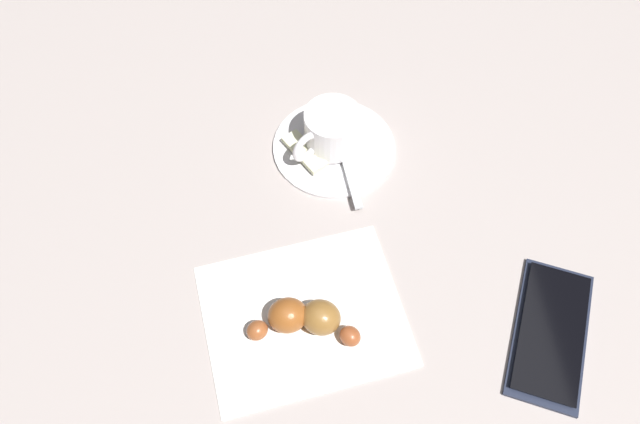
# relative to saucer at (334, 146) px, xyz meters

# --- Properties ---
(ground_plane) EXTENTS (1.80, 1.80, 0.00)m
(ground_plane) POSITION_rel_saucer_xyz_m (-0.11, 0.01, -0.00)
(ground_plane) COLOR #A89C97
(saucer) EXTENTS (0.14, 0.14, 0.01)m
(saucer) POSITION_rel_saucer_xyz_m (0.00, 0.00, 0.00)
(saucer) COLOR white
(saucer) RESTS_ON ground
(espresso_cup) EXTENTS (0.07, 0.08, 0.05)m
(espresso_cup) POSITION_rel_saucer_xyz_m (0.00, 0.00, 0.03)
(espresso_cup) COLOR white
(espresso_cup) RESTS_ON saucer
(teaspoon) EXTENTS (0.12, 0.03, 0.01)m
(teaspoon) POSITION_rel_saucer_xyz_m (-0.01, -0.01, 0.01)
(teaspoon) COLOR silver
(teaspoon) RESTS_ON saucer
(sugar_packet) EXTENTS (0.06, 0.05, 0.01)m
(sugar_packet) POSITION_rel_saucer_xyz_m (-0.01, 0.04, 0.01)
(sugar_packet) COLOR beige
(sugar_packet) RESTS_ON saucer
(napkin) EXTENTS (0.19, 0.22, 0.00)m
(napkin) POSITION_rel_saucer_xyz_m (-0.21, 0.05, -0.00)
(napkin) COLOR white
(napkin) RESTS_ON ground
(croissant) EXTENTS (0.06, 0.12, 0.03)m
(croissant) POSITION_rel_saucer_xyz_m (-0.22, 0.05, 0.02)
(croissant) COLOR brown
(croissant) RESTS_ON napkin
(cell_phone) EXTENTS (0.16, 0.12, 0.01)m
(cell_phone) POSITION_rel_saucer_xyz_m (-0.25, -0.19, 0.00)
(cell_phone) COLOR #1D2336
(cell_phone) RESTS_ON ground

